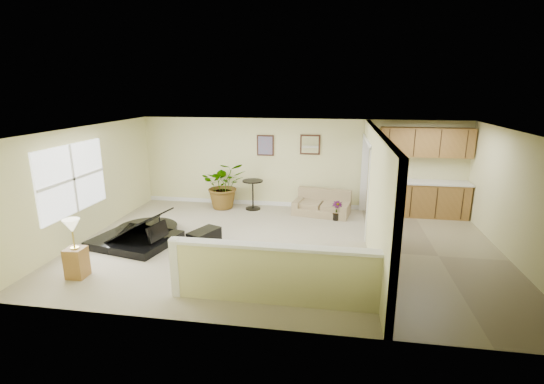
% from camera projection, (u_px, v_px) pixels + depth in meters
% --- Properties ---
extents(floor, '(9.00, 9.00, 0.00)m').
position_uv_depth(floor, '(285.00, 247.00, 8.48)').
color(floor, '#B8AF8F').
rests_on(floor, ground).
extents(back_wall, '(9.00, 0.04, 2.50)m').
position_uv_depth(back_wall, '(299.00, 164.00, 11.02)').
color(back_wall, beige).
rests_on(back_wall, floor).
extents(front_wall, '(9.00, 0.04, 2.50)m').
position_uv_depth(front_wall, '(257.00, 247.00, 5.30)').
color(front_wall, beige).
rests_on(front_wall, floor).
extents(left_wall, '(0.04, 6.00, 2.50)m').
position_uv_depth(left_wall, '(87.00, 183.00, 8.85)').
color(left_wall, beige).
rests_on(left_wall, floor).
extents(right_wall, '(0.04, 6.00, 2.50)m').
position_uv_depth(right_wall, '(520.00, 200.00, 7.47)').
color(right_wall, beige).
rests_on(right_wall, floor).
extents(ceiling, '(9.00, 6.00, 0.04)m').
position_uv_depth(ceiling, '(286.00, 130.00, 7.84)').
color(ceiling, silver).
rests_on(ceiling, back_wall).
extents(kitchen_vinyl, '(2.70, 6.00, 0.01)m').
position_uv_depth(kitchen_vinyl, '(439.00, 256.00, 8.00)').
color(kitchen_vinyl, gray).
rests_on(kitchen_vinyl, floor).
extents(interior_partition, '(0.18, 5.99, 2.50)m').
position_uv_depth(interior_partition, '(373.00, 193.00, 8.13)').
color(interior_partition, beige).
rests_on(interior_partition, floor).
extents(pony_half_wall, '(3.42, 0.22, 1.00)m').
position_uv_depth(pony_half_wall, '(271.00, 273.00, 6.14)').
color(pony_half_wall, beige).
rests_on(pony_half_wall, floor).
extents(left_window, '(0.05, 2.15, 1.45)m').
position_uv_depth(left_window, '(72.00, 179.00, 8.32)').
color(left_window, white).
rests_on(left_window, left_wall).
extents(wall_art_left, '(0.48, 0.04, 0.58)m').
position_uv_depth(wall_art_left, '(265.00, 145.00, 11.01)').
color(wall_art_left, '#391F14').
rests_on(wall_art_left, back_wall).
extents(wall_mirror, '(0.55, 0.04, 0.55)m').
position_uv_depth(wall_mirror, '(310.00, 145.00, 10.81)').
color(wall_mirror, '#391F14').
rests_on(wall_mirror, back_wall).
extents(kitchen_cabinets, '(2.36, 0.65, 2.33)m').
position_uv_depth(kitchen_cabinets, '(418.00, 183.00, 10.37)').
color(kitchen_cabinets, olive).
rests_on(kitchen_cabinets, floor).
extents(piano, '(2.14, 2.16, 1.54)m').
position_uv_depth(piano, '(135.00, 214.00, 8.63)').
color(piano, black).
rests_on(piano, floor).
extents(piano_bench, '(0.61, 0.79, 0.47)m').
position_uv_depth(piano_bench, '(204.00, 241.00, 8.18)').
color(piano_bench, black).
rests_on(piano_bench, floor).
extents(loveseat, '(1.61, 1.09, 0.84)m').
position_uv_depth(loveseat, '(322.00, 202.00, 10.62)').
color(loveseat, '#96805F').
rests_on(loveseat, floor).
extents(accent_table, '(0.57, 0.57, 0.83)m').
position_uv_depth(accent_table, '(253.00, 191.00, 10.96)').
color(accent_table, black).
rests_on(accent_table, floor).
extents(palm_plant, '(1.47, 1.38, 1.33)m').
position_uv_depth(palm_plant, '(224.00, 185.00, 11.07)').
color(palm_plant, black).
rests_on(palm_plant, floor).
extents(small_plant, '(0.28, 0.28, 0.49)m').
position_uv_depth(small_plant, '(337.00, 212.00, 10.17)').
color(small_plant, black).
rests_on(small_plant, floor).
extents(lamp_stand, '(0.33, 0.33, 1.10)m').
position_uv_depth(lamp_stand, '(75.00, 253.00, 7.02)').
color(lamp_stand, olive).
rests_on(lamp_stand, floor).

